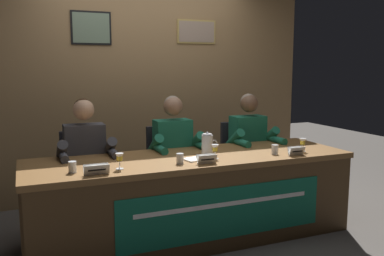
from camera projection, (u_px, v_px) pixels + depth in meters
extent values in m
plane|color=#4C4742|center=(192.00, 236.00, 3.75)|extent=(12.00, 12.00, 0.00)
cube|color=#937047|center=(146.00, 86.00, 4.86)|extent=(4.07, 0.12, 2.60)
cube|color=black|center=(91.00, 28.00, 4.47)|extent=(0.43, 0.02, 0.36)
cube|color=slate|center=(91.00, 28.00, 4.46)|extent=(0.39, 0.01, 0.32)
cube|color=tan|center=(196.00, 32.00, 4.94)|extent=(0.49, 0.02, 0.28)
cube|color=gray|center=(197.00, 32.00, 4.93)|extent=(0.45, 0.01, 0.24)
cube|color=brown|center=(192.00, 159.00, 3.64)|extent=(2.87, 0.87, 0.05)
cube|color=#4C341B|center=(212.00, 214.00, 3.32)|extent=(2.81, 0.04, 0.69)
cube|color=#4C341B|center=(26.00, 221.00, 3.17)|extent=(0.08, 0.79, 0.69)
cube|color=#4C341B|center=(317.00, 183.00, 4.22)|extent=(0.08, 0.79, 0.69)
cube|color=#14664C|center=(226.00, 213.00, 3.34)|extent=(1.81, 0.01, 0.43)
cube|color=white|center=(226.00, 204.00, 3.33)|extent=(1.54, 0.00, 0.04)
cylinder|color=black|center=(87.00, 227.00, 3.91)|extent=(0.44, 0.44, 0.02)
cylinder|color=black|center=(86.00, 205.00, 3.87)|extent=(0.05, 0.05, 0.42)
cube|color=#232328|center=(86.00, 182.00, 3.84)|extent=(0.44, 0.44, 0.03)
cube|color=#232328|center=(82.00, 153.00, 3.99)|extent=(0.40, 0.05, 0.44)
cylinder|color=black|center=(81.00, 219.00, 3.52)|extent=(0.10, 0.10, 0.47)
cylinder|color=black|center=(104.00, 215.00, 3.59)|extent=(0.10, 0.10, 0.47)
cylinder|color=black|center=(77.00, 181.00, 3.61)|extent=(0.13, 0.34, 0.13)
cylinder|color=black|center=(100.00, 179.00, 3.69)|extent=(0.13, 0.34, 0.13)
cube|color=#38383D|center=(85.00, 150.00, 3.77)|extent=(0.36, 0.20, 0.48)
sphere|color=tan|center=(84.00, 110.00, 3.70)|extent=(0.19, 0.19, 0.19)
sphere|color=#331E0F|center=(83.00, 108.00, 3.71)|extent=(0.17, 0.17, 0.17)
cylinder|color=#38383D|center=(62.00, 152.00, 3.60)|extent=(0.09, 0.30, 0.25)
cylinder|color=#38383D|center=(110.00, 148.00, 3.75)|extent=(0.09, 0.30, 0.25)
cylinder|color=#38383D|center=(64.00, 157.00, 3.45)|extent=(0.07, 0.24, 0.07)
cylinder|color=#38383D|center=(114.00, 153.00, 3.61)|extent=(0.07, 0.24, 0.07)
cube|color=white|center=(97.00, 170.00, 2.98)|extent=(0.18, 0.03, 0.08)
cube|color=white|center=(96.00, 169.00, 3.01)|extent=(0.18, 0.03, 0.08)
cube|color=black|center=(97.00, 170.00, 2.97)|extent=(0.13, 0.01, 0.01)
cylinder|color=white|center=(120.00, 169.00, 3.17)|extent=(0.06, 0.06, 0.00)
cylinder|color=white|center=(120.00, 165.00, 3.17)|extent=(0.01, 0.01, 0.05)
cone|color=white|center=(119.00, 157.00, 3.16)|extent=(0.06, 0.06, 0.06)
cylinder|color=yellow|center=(120.00, 158.00, 3.16)|extent=(0.04, 0.04, 0.04)
cylinder|color=silver|center=(72.00, 167.00, 3.06)|extent=(0.06, 0.06, 0.08)
cylinder|color=silver|center=(73.00, 169.00, 3.06)|extent=(0.05, 0.05, 0.05)
cylinder|color=black|center=(172.00, 215.00, 4.23)|extent=(0.44, 0.44, 0.02)
cylinder|color=black|center=(172.00, 194.00, 4.20)|extent=(0.05, 0.05, 0.42)
cube|color=#232328|center=(172.00, 173.00, 4.17)|extent=(0.44, 0.44, 0.03)
cube|color=#232328|center=(165.00, 147.00, 4.31)|extent=(0.40, 0.05, 0.44)
cylinder|color=black|center=(175.00, 206.00, 3.84)|extent=(0.10, 0.10, 0.47)
cylinder|color=black|center=(194.00, 203.00, 3.92)|extent=(0.10, 0.10, 0.47)
cylinder|color=black|center=(169.00, 172.00, 3.94)|extent=(0.13, 0.34, 0.13)
cylinder|color=black|center=(188.00, 170.00, 4.01)|extent=(0.13, 0.34, 0.13)
cube|color=#196047|center=(173.00, 144.00, 4.09)|extent=(0.36, 0.20, 0.48)
sphere|color=#8E664C|center=(173.00, 106.00, 4.02)|extent=(0.19, 0.19, 0.19)
sphere|color=gray|center=(173.00, 105.00, 4.03)|extent=(0.17, 0.17, 0.17)
cylinder|color=#196047|center=(155.00, 145.00, 3.92)|extent=(0.09, 0.30, 0.25)
cylinder|color=#196047|center=(196.00, 142.00, 4.08)|extent=(0.09, 0.30, 0.25)
cylinder|color=#196047|center=(161.00, 149.00, 3.78)|extent=(0.07, 0.24, 0.07)
cylinder|color=#196047|center=(203.00, 146.00, 3.94)|extent=(0.07, 0.24, 0.07)
cube|color=white|center=(208.00, 159.00, 3.32)|extent=(0.16, 0.03, 0.08)
cube|color=white|center=(206.00, 159.00, 3.35)|extent=(0.16, 0.03, 0.08)
cube|color=black|center=(208.00, 160.00, 3.32)|extent=(0.11, 0.01, 0.01)
cylinder|color=white|center=(215.00, 159.00, 3.53)|extent=(0.06, 0.06, 0.00)
cylinder|color=white|center=(215.00, 155.00, 3.52)|extent=(0.01, 0.01, 0.05)
cone|color=white|center=(215.00, 148.00, 3.51)|extent=(0.06, 0.06, 0.06)
cylinder|color=yellow|center=(215.00, 149.00, 3.51)|extent=(0.04, 0.04, 0.04)
cylinder|color=silver|center=(180.00, 159.00, 3.34)|extent=(0.06, 0.06, 0.08)
cylinder|color=silver|center=(180.00, 161.00, 3.34)|extent=(0.05, 0.05, 0.05)
cylinder|color=black|center=(245.00, 205.00, 4.56)|extent=(0.44, 0.44, 0.02)
cylinder|color=black|center=(245.00, 185.00, 4.52)|extent=(0.05, 0.05, 0.42)
cube|color=#232328|center=(246.00, 165.00, 4.49)|extent=(0.44, 0.44, 0.03)
cube|color=#232328|center=(237.00, 141.00, 4.64)|extent=(0.40, 0.05, 0.44)
cylinder|color=black|center=(254.00, 195.00, 4.16)|extent=(0.10, 0.10, 0.47)
cylinder|color=black|center=(271.00, 193.00, 4.24)|extent=(0.10, 0.10, 0.47)
cylinder|color=black|center=(247.00, 164.00, 4.26)|extent=(0.13, 0.34, 0.13)
cylinder|color=black|center=(264.00, 162.00, 4.34)|extent=(0.13, 0.34, 0.13)
cube|color=#196047|center=(248.00, 138.00, 4.42)|extent=(0.36, 0.20, 0.48)
sphere|color=brown|center=(249.00, 103.00, 4.35)|extent=(0.19, 0.19, 0.19)
sphere|color=gray|center=(249.00, 102.00, 4.36)|extent=(0.17, 0.17, 0.17)
cylinder|color=#196047|center=(235.00, 139.00, 4.24)|extent=(0.09, 0.30, 0.25)
cylinder|color=#196047|center=(269.00, 136.00, 4.40)|extent=(0.09, 0.30, 0.25)
cylinder|color=#196047|center=(242.00, 143.00, 4.10)|extent=(0.07, 0.24, 0.07)
cylinder|color=#196047|center=(278.00, 140.00, 4.26)|extent=(0.07, 0.24, 0.07)
cube|color=white|center=(297.00, 151.00, 3.64)|extent=(0.15, 0.03, 0.08)
cube|color=white|center=(295.00, 151.00, 3.67)|extent=(0.15, 0.03, 0.08)
cube|color=black|center=(298.00, 151.00, 3.64)|extent=(0.11, 0.01, 0.01)
cylinder|color=white|center=(302.00, 151.00, 3.83)|extent=(0.06, 0.06, 0.00)
cylinder|color=white|center=(302.00, 148.00, 3.83)|extent=(0.01, 0.01, 0.05)
cone|color=white|center=(303.00, 142.00, 3.82)|extent=(0.06, 0.06, 0.06)
cylinder|color=yellow|center=(303.00, 142.00, 3.82)|extent=(0.04, 0.04, 0.04)
cylinder|color=silver|center=(275.00, 149.00, 3.71)|extent=(0.06, 0.06, 0.08)
cylinder|color=silver|center=(275.00, 151.00, 3.72)|extent=(0.05, 0.05, 0.05)
cylinder|color=silver|center=(207.00, 145.00, 3.67)|extent=(0.10, 0.10, 0.18)
cylinder|color=silver|center=(207.00, 134.00, 3.66)|extent=(0.09, 0.09, 0.01)
sphere|color=silver|center=(207.00, 133.00, 3.66)|extent=(0.02, 0.02, 0.02)
torus|color=silver|center=(214.00, 143.00, 3.70)|extent=(0.07, 0.01, 0.07)
cube|color=white|center=(197.00, 159.00, 3.49)|extent=(0.24, 0.19, 0.01)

